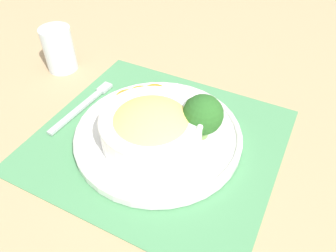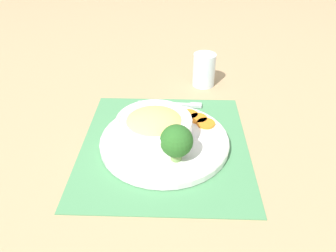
# 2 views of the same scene
# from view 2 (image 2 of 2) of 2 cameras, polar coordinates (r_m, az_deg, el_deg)

# --- Properties ---
(ground_plane) EXTENTS (4.00, 4.00, 0.00)m
(ground_plane) POSITION_cam_2_polar(r_m,az_deg,el_deg) (0.79, -0.58, -3.38)
(ground_plane) COLOR tan
(placemat) EXTENTS (0.45, 0.41, 0.00)m
(placemat) POSITION_cam_2_polar(r_m,az_deg,el_deg) (0.79, -0.58, -3.27)
(placemat) COLOR #4C8C59
(placemat) RESTS_ON ground_plane
(plate) EXTENTS (0.31, 0.31, 0.02)m
(plate) POSITION_cam_2_polar(r_m,az_deg,el_deg) (0.78, -0.59, -2.50)
(plate) COLOR white
(plate) RESTS_ON placemat
(bowl) EXTENTS (0.18, 0.18, 0.07)m
(bowl) POSITION_cam_2_polar(r_m,az_deg,el_deg) (0.76, -2.42, -0.06)
(bowl) COLOR white
(bowl) RESTS_ON plate
(broccoli_floret) EXTENTS (0.07, 0.07, 0.09)m
(broccoli_floret) POSITION_cam_2_polar(r_m,az_deg,el_deg) (0.69, 1.51, -2.63)
(broccoli_floret) COLOR #759E51
(broccoli_floret) RESTS_ON plate
(carrot_slice_near) EXTENTS (0.05, 0.05, 0.01)m
(carrot_slice_near) POSITION_cam_2_polar(r_m,az_deg,el_deg) (0.83, 6.62, 0.45)
(carrot_slice_near) COLOR orange
(carrot_slice_near) RESTS_ON plate
(carrot_slice_middle) EXTENTS (0.05, 0.05, 0.01)m
(carrot_slice_middle) POSITION_cam_2_polar(r_m,az_deg,el_deg) (0.85, 5.29, 1.34)
(carrot_slice_middle) COLOR orange
(carrot_slice_middle) RESTS_ON plate
(carrot_slice_far) EXTENTS (0.05, 0.05, 0.01)m
(carrot_slice_far) POSITION_cam_2_polar(r_m,az_deg,el_deg) (0.86, 3.70, 2.01)
(carrot_slice_far) COLOR orange
(carrot_slice_far) RESTS_ON plate
(water_glass) EXTENTS (0.07, 0.07, 0.10)m
(water_glass) POSITION_cam_2_polar(r_m,az_deg,el_deg) (1.04, 6.28, 9.41)
(water_glass) COLOR silver
(water_glass) RESTS_ON ground_plane
(fork) EXTENTS (0.03, 0.18, 0.01)m
(fork) POSITION_cam_2_polar(r_m,az_deg,el_deg) (0.94, 1.44, 3.80)
(fork) COLOR #B7B7BC
(fork) RESTS_ON placemat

